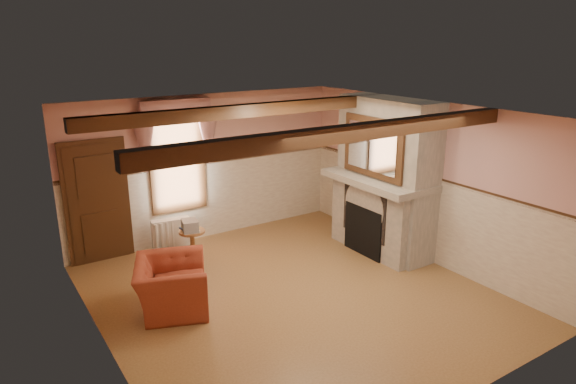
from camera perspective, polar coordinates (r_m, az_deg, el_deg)
floor at (r=8.06m, az=0.52°, el=-11.35°), size 5.50×6.00×0.01m
ceiling at (r=7.17m, az=0.58°, el=8.78°), size 5.50×6.00×0.01m
wall_back at (r=10.03m, az=-9.02°, el=2.76°), size 5.50×0.02×2.80m
wall_front at (r=5.46m, az=18.61°, el=-10.27°), size 5.50×0.02×2.80m
wall_left at (r=6.48m, az=-20.23°, el=-6.03°), size 0.02×6.00×2.80m
wall_right at (r=9.24m, az=14.88°, el=1.18°), size 0.02×6.00×2.80m
wainscot at (r=7.73m, az=0.53°, el=-6.44°), size 5.50×6.00×1.50m
chair_rail at (r=7.46m, az=0.55°, el=-1.15°), size 5.50×6.00×0.08m
firebox at (r=9.43m, az=8.67°, el=-4.21°), size 0.20×0.95×0.90m
armchair at (r=7.71m, az=-12.83°, el=-10.09°), size 1.33×1.41×0.74m
side_table at (r=9.29m, az=-10.55°, el=-5.81°), size 0.59×0.59×0.55m
book_stack at (r=9.13m, az=-10.85°, el=-3.69°), size 0.32×0.37×0.20m
radiator at (r=9.77m, az=-12.85°, el=-4.62°), size 0.72×0.29×0.60m
bowl at (r=9.32m, az=9.81°, el=2.07°), size 0.38×0.38×0.09m
mantel_clock at (r=9.85m, az=6.91°, el=3.30°), size 0.14×0.24×0.20m
oil_lamp at (r=9.54m, az=8.44°, el=3.05°), size 0.11×0.11×0.28m
candle_red at (r=8.84m, az=12.82°, el=1.30°), size 0.06×0.06×0.16m
jar_yellow at (r=8.98m, az=11.91°, el=1.47°), size 0.06×0.06×0.12m
fireplace at (r=9.42m, az=10.86°, el=1.73°), size 0.85×2.00×2.80m
mantel at (r=9.30m, az=10.04°, el=1.34°), size 1.05×2.05×0.12m
overmantel_mirror at (r=9.04m, az=9.38°, el=4.90°), size 0.06×1.44×1.04m
door at (r=9.44m, az=-20.42°, el=-1.22°), size 1.10×0.10×2.10m
window at (r=9.72m, az=-12.23°, el=3.65°), size 1.06×0.08×2.02m
window_drapes at (r=9.53m, az=-12.25°, el=7.06°), size 1.30×0.14×1.40m
ceiling_beam_front at (r=6.24m, az=6.75°, el=6.52°), size 5.50×0.18×0.20m
ceiling_beam_back at (r=8.20m, az=-4.14°, el=9.05°), size 5.50×0.18×0.20m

